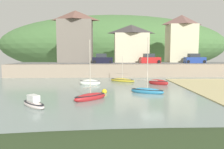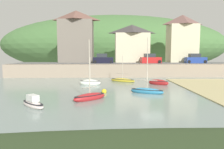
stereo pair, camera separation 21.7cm
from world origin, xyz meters
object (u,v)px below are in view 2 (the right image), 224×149
sailboat_far_left (33,103)px  sailboat_blue_trim (90,97)px  waterfront_building_left (76,36)px  sailboat_nearest_shore (158,83)px  parked_car_near_slipway (103,59)px  motorboat_with_cabin (90,82)px  mooring_buoy (104,91)px  parked_car_end_of_row (195,59)px  waterfront_building_centre (132,43)px  rowboat_small_beached (123,80)px  waterfront_building_right (182,38)px  parked_car_by_wall (150,59)px  fishing_boat_green (147,91)px

sailboat_far_left → sailboat_blue_trim: bearing=73.8°
waterfront_building_left → sailboat_nearest_shore: bearing=-51.3°
parked_car_near_slipway → motorboat_with_cabin: bearing=-94.8°
motorboat_with_cabin → mooring_buoy: bearing=-62.7°
parked_car_end_of_row → motorboat_with_cabin: bearing=-148.0°
waterfront_building_centre → rowboat_small_beached: (-3.03, -14.54, -6.40)m
waterfront_building_right → sailboat_nearest_shore: bearing=-117.8°
parked_car_by_wall → sailboat_nearest_shore: bearing=-101.7°
fishing_boat_green → rowboat_small_beached: bearing=127.7°
waterfront_building_centre → sailboat_nearest_shore: waterfront_building_centre is taller
sailboat_nearest_shore → rowboat_small_beached: 5.93m
waterfront_building_centre → parked_car_end_of_row: 13.85m
parked_car_by_wall → waterfront_building_right: bearing=24.1°
motorboat_with_cabin → sailboat_blue_trim: bearing=-76.7°
motorboat_with_cabin → parked_car_near_slipway: size_ratio=1.00×
motorboat_with_cabin → mooring_buoy: (2.12, -6.33, -0.14)m
parked_car_near_slipway → waterfront_building_left: bearing=145.1°
rowboat_small_beached → parked_car_by_wall: parked_car_by_wall is taller
sailboat_blue_trim → parked_car_near_slipway: bearing=48.7°
waterfront_building_centre → fishing_boat_green: waterfront_building_centre is taller
waterfront_building_right → parked_car_near_slipway: size_ratio=2.52×
rowboat_small_beached → fishing_boat_green: bearing=-45.5°
waterfront_building_centre → fishing_boat_green: 25.06m
parked_car_by_wall → mooring_buoy: parked_car_by_wall is taller
waterfront_building_centre → sailboat_far_left: 32.87m
waterfront_building_right → sailboat_far_left: 38.61m
rowboat_small_beached → parked_car_end_of_row: parked_car_end_of_row is taller
waterfront_building_right → parked_car_end_of_row: waterfront_building_right is taller
motorboat_with_cabin → parked_car_end_of_row: size_ratio=1.01×
sailboat_blue_trim → motorboat_with_cabin: (-0.77, 9.80, 0.02)m
motorboat_with_cabin → sailboat_nearest_shore: 9.84m
waterfront_building_right → sailboat_far_left: bearing=-127.6°
sailboat_far_left → parked_car_by_wall: bearing=104.2°
fishing_boat_green → motorboat_with_cabin: size_ratio=1.56×
fishing_boat_green → parked_car_near_slipway: (-5.44, 19.73, 2.92)m
waterfront_building_centre → waterfront_building_right: waterfront_building_right is taller
fishing_boat_green → sailboat_nearest_shore: (2.84, 6.43, 0.00)m
waterfront_building_centre → motorboat_with_cabin: bearing=-114.2°
waterfront_building_left → waterfront_building_centre: 12.46m
mooring_buoy → parked_car_near_slipway: bearing=91.6°
parked_car_by_wall → parked_car_end_of_row: bearing=-5.5°
motorboat_with_cabin → parked_car_by_wall: (11.29, 13.15, 2.89)m
motorboat_with_cabin → parked_car_by_wall: size_ratio=0.98×
sailboat_blue_trim → motorboat_with_cabin: bearing=55.2°
fishing_boat_green → mooring_buoy: 4.89m
fishing_boat_green → sailboat_nearest_shore: size_ratio=2.16×
waterfront_building_left → rowboat_small_beached: 19.01m
mooring_buoy → motorboat_with_cabin: bearing=108.5°
sailboat_nearest_shore → parked_car_by_wall: (1.45, 13.30, 2.92)m
parked_car_by_wall → mooring_buoy: size_ratio=7.41×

